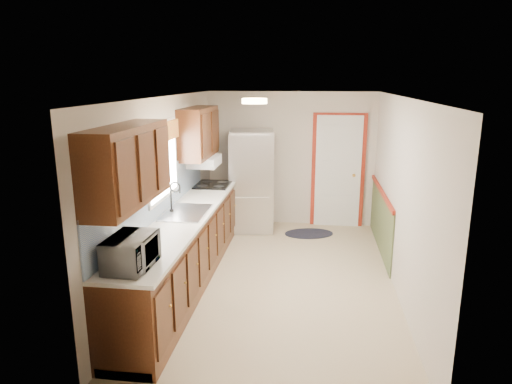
# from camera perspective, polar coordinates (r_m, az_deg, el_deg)

# --- Properties ---
(room_shell) EXTENTS (3.20, 5.20, 2.52)m
(room_shell) POSITION_cam_1_polar(r_m,az_deg,el_deg) (5.84, 3.00, -0.07)
(room_shell) COLOR tan
(room_shell) RESTS_ON ground
(kitchen_run) EXTENTS (0.63, 4.00, 2.20)m
(kitchen_run) POSITION_cam_1_polar(r_m,az_deg,el_deg) (5.89, -9.37, -4.06)
(kitchen_run) COLOR #3E1D0E
(kitchen_run) RESTS_ON ground
(back_wall_trim) EXTENTS (1.12, 2.30, 2.08)m
(back_wall_trim) POSITION_cam_1_polar(r_m,az_deg,el_deg) (8.07, 11.26, 1.36)
(back_wall_trim) COLOR maroon
(back_wall_trim) RESTS_ON ground
(ceiling_fixture) EXTENTS (0.30, 0.30, 0.06)m
(ceiling_fixture) POSITION_cam_1_polar(r_m,az_deg,el_deg) (5.50, -0.19, 11.31)
(ceiling_fixture) COLOR #FFD88C
(ceiling_fixture) RESTS_ON room_shell
(microwave) EXTENTS (0.31, 0.55, 0.37)m
(microwave) POSITION_cam_1_polar(r_m,az_deg,el_deg) (4.31, -15.39, -6.84)
(microwave) COLOR white
(microwave) RESTS_ON kitchen_run
(refrigerator) EXTENTS (0.82, 0.78, 1.76)m
(refrigerator) POSITION_cam_1_polar(r_m,az_deg,el_deg) (7.97, -0.51, 1.42)
(refrigerator) COLOR #B7B7BC
(refrigerator) RESTS_ON ground
(rug) EXTENTS (0.94, 0.72, 0.01)m
(rug) POSITION_cam_1_polar(r_m,az_deg,el_deg) (7.99, 6.62, -5.17)
(rug) COLOR black
(rug) RESTS_ON ground
(cooktop) EXTENTS (0.54, 0.65, 0.02)m
(cooktop) POSITION_cam_1_polar(r_m,az_deg,el_deg) (7.40, -5.41, 0.92)
(cooktop) COLOR black
(cooktop) RESTS_ON kitchen_run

